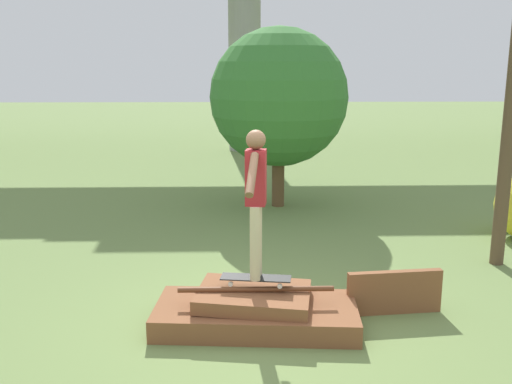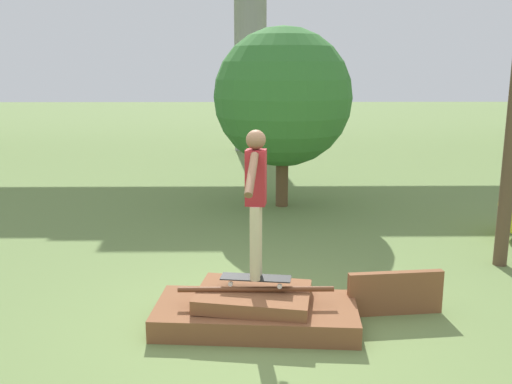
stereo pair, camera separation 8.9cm
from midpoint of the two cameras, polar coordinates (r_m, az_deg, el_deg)
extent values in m
plane|color=olive|center=(6.78, -0.38, -13.20)|extent=(80.00, 80.00, 0.00)
cube|color=brown|center=(6.73, -0.38, -12.22)|extent=(2.39, 1.22, 0.26)
cube|color=brown|center=(6.69, -0.61, -10.42)|extent=(1.41, 1.10, 0.18)
cylinder|color=brown|center=(6.60, -0.39, -9.70)|extent=(1.78, 0.06, 0.06)
cube|color=brown|center=(7.17, 13.32, -9.73)|extent=(1.17, 0.22, 0.54)
cube|color=black|center=(6.63, -0.39, -8.56)|extent=(0.83, 0.33, 0.01)
cylinder|color=silver|center=(6.71, 2.14, -8.79)|extent=(0.06, 0.04, 0.05)
cylinder|color=silver|center=(6.53, 2.01, -9.40)|extent=(0.06, 0.04, 0.05)
cylinder|color=silver|center=(6.77, -2.69, -8.59)|extent=(0.06, 0.04, 0.05)
cylinder|color=silver|center=(6.60, -2.96, -9.18)|extent=(0.06, 0.04, 0.05)
cylinder|color=#C6B78E|center=(6.56, -0.30, -4.74)|extent=(0.12, 0.12, 0.86)
cylinder|color=#C6B78E|center=(6.40, -0.49, -5.19)|extent=(0.12, 0.12, 0.86)
cube|color=maroon|center=(6.30, -0.40, 1.46)|extent=(0.25, 0.24, 0.62)
sphere|color=brown|center=(6.23, -0.41, 5.25)|extent=(0.22, 0.22, 0.22)
cylinder|color=brown|center=(6.63, -0.04, 2.93)|extent=(0.16, 0.56, 0.41)
cylinder|color=brown|center=(5.93, -0.82, 1.78)|extent=(0.16, 0.56, 0.41)
cylinder|color=gray|center=(20.06, -1.29, 14.37)|extent=(1.10, 1.10, 7.11)
cylinder|color=brown|center=(12.09, 2.02, 1.14)|extent=(0.26, 0.26, 1.09)
sphere|color=#387A33|center=(11.87, 2.08, 9.47)|extent=(2.84, 2.84, 2.84)
camera|label=1|loc=(0.04, -90.40, -0.09)|focal=40.00mm
camera|label=2|loc=(0.04, 89.60, 0.09)|focal=40.00mm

